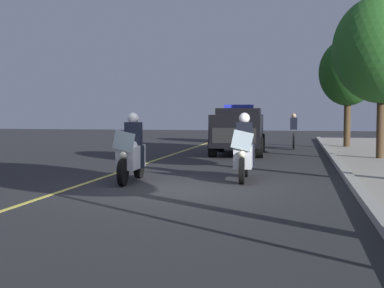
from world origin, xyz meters
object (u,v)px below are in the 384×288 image
(cyclist_background, at_px, (294,131))
(tree_far_back, at_px, (382,49))
(police_motorcycle_lead_right, at_px, (244,153))
(police_suv, at_px, (239,129))
(police_motorcycle_lead_left, at_px, (131,154))
(tree_behind_suv, at_px, (348,73))

(cyclist_background, xyz_separation_m, tree_far_back, (5.72, 3.08, 3.10))
(cyclist_background, distance_m, tree_far_back, 7.20)
(police_motorcycle_lead_right, xyz_separation_m, police_suv, (-8.36, -1.06, 0.37))
(police_motorcycle_lead_left, distance_m, tree_far_back, 10.53)
(police_motorcycle_lead_right, relative_size, tree_behind_suv, 0.42)
(police_motorcycle_lead_right, bearing_deg, police_suv, -172.77)
(police_suv, bearing_deg, police_motorcycle_lead_right, 7.23)
(police_motorcycle_lead_right, relative_size, cyclist_background, 1.22)
(police_motorcycle_lead_left, height_order, police_motorcycle_lead_right, same)
(police_suv, xyz_separation_m, tree_behind_suv, (-4.53, 4.70, 2.56))
(tree_far_back, relative_size, tree_behind_suv, 1.12)
(cyclist_background, bearing_deg, tree_behind_suv, 107.61)
(police_motorcycle_lead_left, distance_m, police_suv, 9.38)
(tree_far_back, bearing_deg, cyclist_background, -151.69)
(police_motorcycle_lead_right, height_order, cyclist_background, police_motorcycle_lead_right)
(police_motorcycle_lead_left, distance_m, cyclist_background, 13.53)
(police_suv, xyz_separation_m, cyclist_background, (-3.74, 2.20, -0.22))
(police_suv, relative_size, tree_behind_suv, 0.97)
(tree_far_back, bearing_deg, police_motorcycle_lead_right, -33.48)
(police_suv, bearing_deg, police_motorcycle_lead_left, -10.08)
(police_motorcycle_lead_left, relative_size, police_suv, 0.43)
(cyclist_background, bearing_deg, police_motorcycle_lead_right, -5.36)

